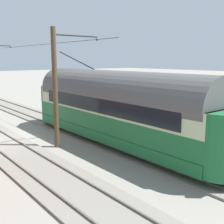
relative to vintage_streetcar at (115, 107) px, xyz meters
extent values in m
plane|color=gray|center=(5.10, -4.83, -2.25)|extent=(220.00, 220.00, 0.00)
cube|color=slate|center=(0.00, -4.83, -2.20)|extent=(2.80, 80.00, 0.10)
cube|color=#59544C|center=(0.72, -4.83, -2.11)|extent=(0.07, 80.00, 0.08)
cube|color=#59544C|center=(-0.72, -4.83, -2.11)|extent=(0.07, 80.00, 0.08)
cube|color=slate|center=(5.10, -4.83, -2.20)|extent=(2.80, 80.00, 0.10)
cube|color=#59544C|center=(4.38, -4.83, -2.11)|extent=(0.07, 80.00, 0.08)
cube|color=#196033|center=(0.00, -0.01, -1.55)|extent=(2.65, 13.48, 0.55)
cube|color=#196033|center=(0.00, -0.01, -0.80)|extent=(2.55, 13.48, 0.95)
cube|color=#B7C699|center=(0.00, -0.01, 0.20)|extent=(2.55, 13.48, 1.05)
cylinder|color=#4C4C4C|center=(0.00, -0.01, 0.73)|extent=(2.65, 13.21, 2.65)
cylinder|color=#196033|center=(0.00, 6.68, -0.55)|extent=(2.55, 2.55, 2.55)
cylinder|color=#196033|center=(0.00, -6.70, -0.55)|extent=(2.55, 2.55, 2.55)
cube|color=black|center=(1.29, -0.01, 0.20)|extent=(0.04, 11.32, 0.80)
cube|color=black|center=(-1.29, -0.01, 0.20)|extent=(0.04, 11.32, 0.80)
cylinder|color=black|center=(0.00, -4.16, 2.63)|extent=(0.07, 4.28, 1.21)
cylinder|color=black|center=(0.72, 4.31, -1.69)|extent=(0.10, 0.76, 0.76)
cylinder|color=black|center=(-0.72, 4.31, -1.69)|extent=(0.10, 0.76, 0.76)
cylinder|color=black|center=(0.72, -4.32, -1.69)|extent=(0.10, 0.76, 0.76)
cylinder|color=black|center=(-0.72, -4.32, -1.69)|extent=(0.10, 0.76, 0.76)
sphere|color=#334733|center=(0.00, -16.16, 3.83)|extent=(0.16, 0.16, 0.16)
cylinder|color=#4C3D28|center=(2.87, -1.71, 1.06)|extent=(0.28, 0.28, 6.63)
cylinder|color=#2D2D2D|center=(1.44, -1.71, 3.98)|extent=(2.87, 0.10, 0.10)
sphere|color=#334733|center=(0.00, -1.71, 3.83)|extent=(0.16, 0.16, 0.16)
cylinder|color=black|center=(0.00, -8.93, 3.83)|extent=(0.03, 18.45, 0.03)
camera|label=1|loc=(10.26, 12.49, 2.66)|focal=45.91mm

